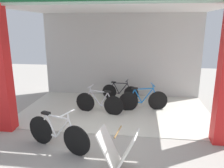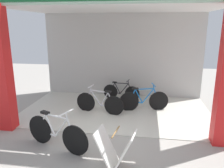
# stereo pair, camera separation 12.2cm
# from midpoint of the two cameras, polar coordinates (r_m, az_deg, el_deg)

# --- Properties ---
(ground_plane) EXTENTS (20.30, 20.30, 0.00)m
(ground_plane) POSITION_cam_midpoint_polar(r_m,az_deg,el_deg) (5.98, -0.72, -12.89)
(ground_plane) COLOR #9E9991
(ground_plane) RESTS_ON ground
(shop_facade) EXTENTS (6.35, 3.85, 4.06)m
(shop_facade) POSITION_cam_midpoint_polar(r_m,az_deg,el_deg) (7.13, 1.65, 9.93)
(shop_facade) COLOR beige
(shop_facade) RESTS_ON ground
(bicycle_inside_0) EXTENTS (1.62, 0.49, 0.91)m
(bicycle_inside_0) POSITION_cam_midpoint_polar(r_m,az_deg,el_deg) (7.53, 8.56, -4.13)
(bicycle_inside_0) COLOR black
(bicycle_inside_0) RESTS_ON ground
(bicycle_inside_1) EXTENTS (1.60, 0.47, 0.90)m
(bicycle_inside_1) POSITION_cam_midpoint_polar(r_m,az_deg,el_deg) (7.23, -2.68, -4.81)
(bicycle_inside_1) COLOR black
(bicycle_inside_1) RESTS_ON ground
(bicycle_inside_2) EXTENTS (1.42, 0.39, 0.79)m
(bicycle_inside_2) POSITION_cam_midpoint_polar(r_m,az_deg,el_deg) (8.57, 2.74, -1.99)
(bicycle_inside_2) COLOR black
(bicycle_inside_2) RESTS_ON ground
(bicycle_parked_0) EXTENTS (1.66, 0.68, 0.97)m
(bicycle_parked_0) POSITION_cam_midpoint_polar(r_m,az_deg,el_deg) (5.37, -13.36, -12.07)
(bicycle_parked_0) COLOR black
(bicycle_parked_0) RESTS_ON ground
(sandwich_board_sign) EXTENTS (0.83, 0.62, 0.82)m
(sandwich_board_sign) POSITION_cam_midpoint_polar(r_m,az_deg,el_deg) (4.57, 1.72, -16.47)
(sandwich_board_sign) COLOR silver
(sandwich_board_sign) RESTS_ON ground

